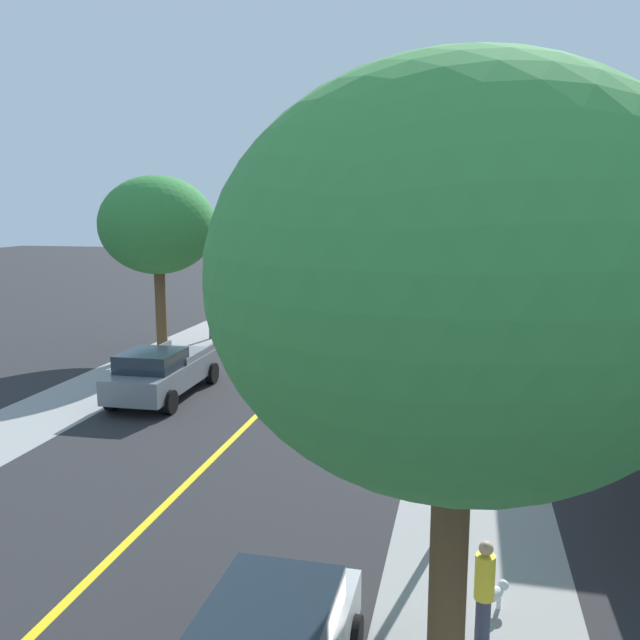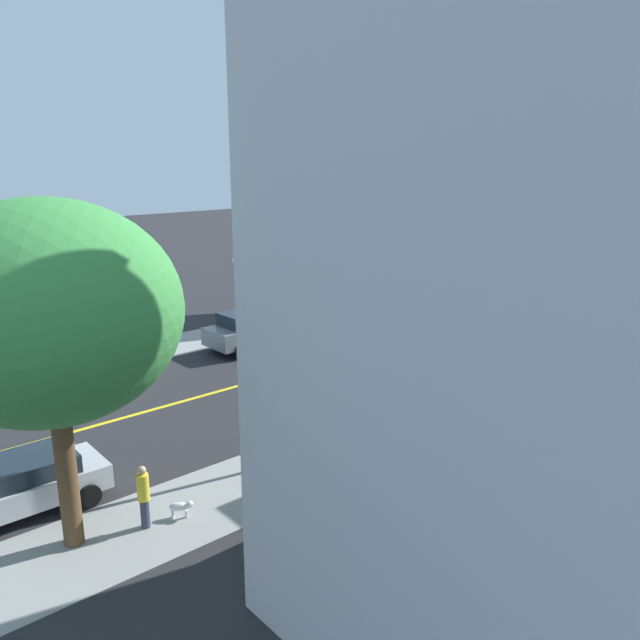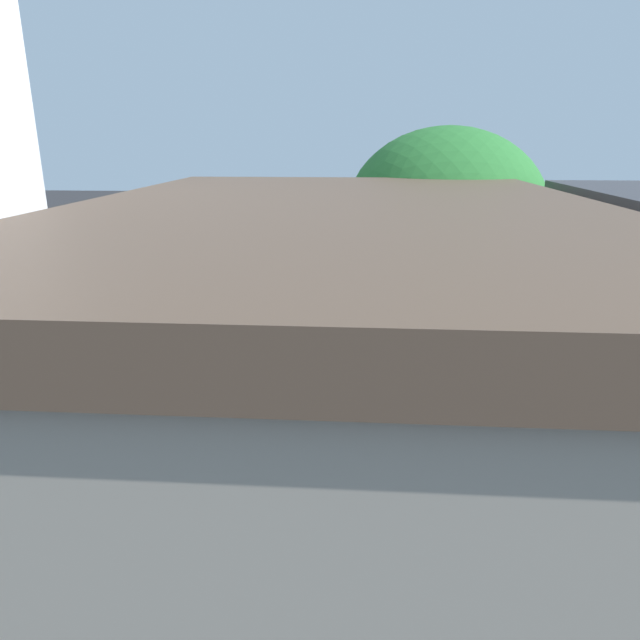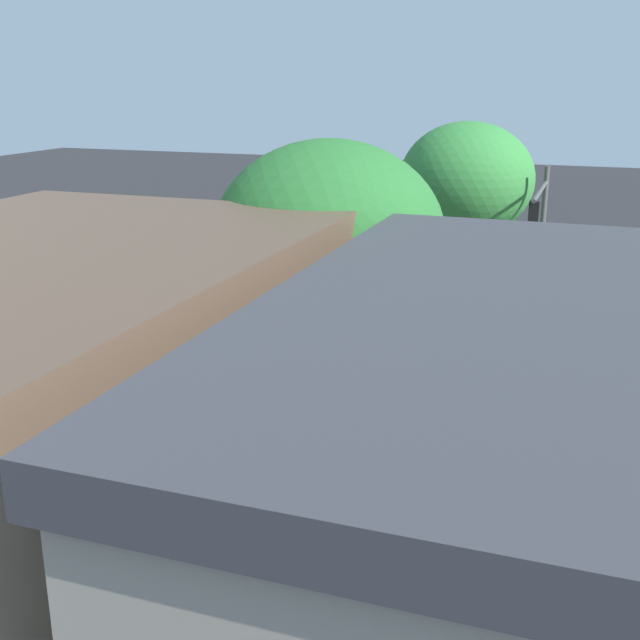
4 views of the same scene
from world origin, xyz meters
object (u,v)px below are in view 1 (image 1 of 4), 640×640
(traffic_light_mast, at_px, (236,255))
(street_lamp, at_px, (451,342))
(grey_pickup_truck, at_px, (163,372))
(pedestrian_yellow_shirt, at_px, (484,590))
(fire_hydrant, at_px, (447,330))
(pedestrian_orange_shirt, at_px, (508,362))
(gold_sedan_right_curb, at_px, (267,319))
(street_tree_right_corner, at_px, (157,226))
(small_dog, at_px, (494,594))
(street_tree_left_near, at_px, (505,217))
(red_sedan_left_curb, at_px, (417,323))
(parking_meter, at_px, (448,341))
(street_tree_left_far, at_px, (459,280))

(traffic_light_mast, relative_size, street_lamp, 1.02)
(grey_pickup_truck, bearing_deg, pedestrian_yellow_shirt, 42.65)
(fire_hydrant, height_order, pedestrian_orange_shirt, pedestrian_orange_shirt)
(fire_hydrant, relative_size, street_lamp, 0.12)
(gold_sedan_right_curb, xyz_separation_m, pedestrian_yellow_shirt, (-10.67, 23.17, 0.10))
(street_tree_right_corner, xyz_separation_m, pedestrian_orange_shirt, (-15.47, 2.40, -4.98))
(small_dog, bearing_deg, grey_pickup_truck, 87.45)
(street_tree_left_near, relative_size, red_sedan_left_curb, 1.86)
(street_tree_right_corner, relative_size, pedestrian_yellow_shirt, 4.76)
(street_tree_left_near, bearing_deg, street_lamp, 83.37)
(traffic_light_mast, relative_size, small_dog, 11.51)
(fire_hydrant, bearing_deg, small_dog, 93.73)
(street_tree_left_near, xyz_separation_m, gold_sedan_right_curb, (11.63, -5.39, -5.44))
(street_tree_left_near, bearing_deg, parking_meter, -21.85)
(street_tree_right_corner, distance_m, red_sedan_left_curb, 13.80)
(pedestrian_orange_shirt, height_order, small_dog, pedestrian_orange_shirt)
(street_tree_right_corner, height_order, fire_hydrant, street_tree_right_corner)
(red_sedan_left_curb, xyz_separation_m, pedestrian_yellow_shirt, (-2.87, 24.20, 0.17))
(street_lamp, xyz_separation_m, small_dog, (-0.89, 2.69, -3.68))
(traffic_light_mast, bearing_deg, parking_meter, -14.66)
(street_tree_left_far, height_order, fire_hydrant, street_tree_left_far)
(red_sedan_left_curb, relative_size, small_dog, 7.96)
(street_tree_left_far, distance_m, small_dog, 6.07)
(street_lamp, relative_size, small_dog, 11.30)
(street_lamp, relative_size, gold_sedan_right_curb, 1.35)
(parking_meter, distance_m, small_dog, 17.78)
(gold_sedan_right_curb, bearing_deg, red_sedan_left_curb, 94.99)
(street_tree_right_corner, height_order, street_tree_left_far, street_tree_left_far)
(parking_meter, height_order, pedestrian_orange_shirt, pedestrian_orange_shirt)
(street_tree_left_far, bearing_deg, traffic_light_mast, -64.21)
(fire_hydrant, distance_m, parking_meter, 5.76)
(street_lamp, bearing_deg, street_tree_left_near, -96.63)
(parking_meter, xyz_separation_m, small_dog, (-1.32, 17.72, -0.64))
(fire_hydrant, relative_size, pedestrian_orange_shirt, 0.49)
(fire_hydrant, xyz_separation_m, street_lamp, (-0.63, 20.75, 3.61))
(parking_meter, bearing_deg, street_tree_left_near, 158.15)
(street_tree_left_far, distance_m, red_sedan_left_curb, 26.42)
(grey_pickup_truck, bearing_deg, street_tree_right_corner, -154.80)
(fire_hydrant, height_order, traffic_light_mast, traffic_light_mast)
(street_tree_left_near, bearing_deg, traffic_light_mast, -15.89)
(gold_sedan_right_curb, bearing_deg, pedestrian_yellow_shirt, 22.18)
(street_tree_left_near, bearing_deg, small_dog, 87.43)
(fire_hydrant, bearing_deg, pedestrian_orange_shirt, 106.69)
(street_tree_right_corner, bearing_deg, street_tree_left_far, 124.62)
(traffic_light_mast, height_order, small_dog, traffic_light_mast)
(fire_hydrant, distance_m, grey_pickup_truck, 16.18)
(street_tree_left_far, height_order, pedestrian_yellow_shirt, street_tree_left_far)
(street_tree_left_far, xyz_separation_m, fire_hydrant, (0.80, -25.96, -5.41))
(gold_sedan_right_curb, height_order, grey_pickup_truck, grey_pickup_truck)
(street_lamp, bearing_deg, pedestrian_yellow_shirt, 100.88)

